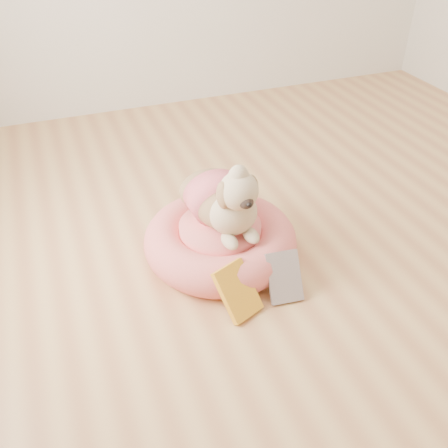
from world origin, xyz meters
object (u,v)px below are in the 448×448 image
object	(u,v)px
book_yellow	(238,291)
book_white	(284,277)
pet_bed	(220,240)
dog	(224,188)

from	to	relation	value
book_yellow	book_white	bearing A→B (deg)	-18.62
pet_bed	dog	distance (m)	0.29
book_white	book_yellow	bearing A→B (deg)	-170.57
book_yellow	dog	bearing A→B (deg)	56.01
book_yellow	pet_bed	bearing A→B (deg)	58.77
pet_bed	dog	size ratio (longest dim) A/B	1.40
pet_bed	dog	bearing A→B (deg)	9.58
dog	book_white	distance (m)	0.47
book_yellow	book_white	distance (m)	0.22
dog	book_white	world-z (taller)	dog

